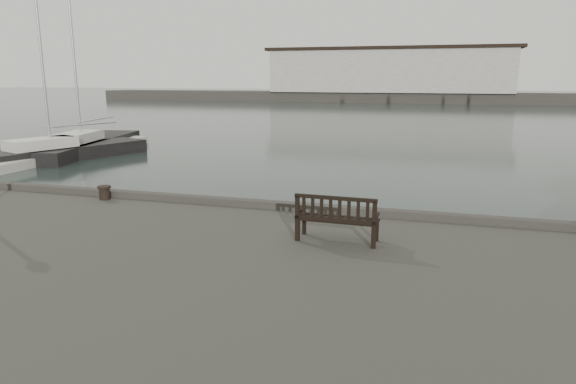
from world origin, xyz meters
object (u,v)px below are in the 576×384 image
(bollard_left, at_px, (104,193))
(yacht_b, at_px, (86,148))
(bench, at_px, (337,227))
(yacht_c, at_px, (60,156))

(bollard_left, relative_size, yacht_b, 0.02)
(bench, xyz_separation_m, yacht_c, (-20.02, 15.52, -1.63))
(bollard_left, bearing_deg, bench, -14.96)
(bench, height_order, bollard_left, bench)
(yacht_c, bearing_deg, bollard_left, -26.02)
(bench, distance_m, yacht_c, 25.39)
(bench, height_order, yacht_b, yacht_b)
(yacht_c, bearing_deg, yacht_b, 122.92)
(bollard_left, height_order, yacht_b, yacht_b)
(bollard_left, height_order, yacht_c, yacht_c)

